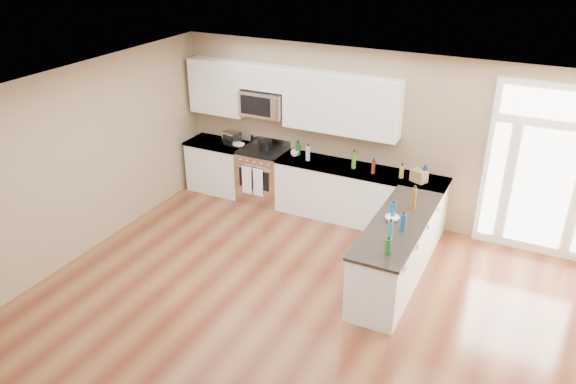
{
  "coord_description": "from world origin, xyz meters",
  "views": [
    {
      "loc": [
        2.51,
        -4.28,
        4.55
      ],
      "look_at": [
        -0.61,
        2.0,
        1.16
      ],
      "focal_mm": 35.0,
      "sensor_mm": 36.0,
      "label": 1
    }
  ],
  "objects_px": {
    "kitchen_range": "(263,175)",
    "stockpot": "(265,145)",
    "toaster_oven": "(231,138)",
    "peninsula_cabinet": "(396,254)"
  },
  "relations": [
    {
      "from": "kitchen_range",
      "to": "toaster_oven",
      "type": "distance_m",
      "value": 0.86
    },
    {
      "from": "kitchen_range",
      "to": "stockpot",
      "type": "bearing_deg",
      "value": 61.29
    },
    {
      "from": "stockpot",
      "to": "toaster_oven",
      "type": "relative_size",
      "value": 0.8
    },
    {
      "from": "kitchen_range",
      "to": "toaster_oven",
      "type": "xyz_separation_m",
      "value": [
        -0.63,
        0.0,
        0.58
      ]
    },
    {
      "from": "peninsula_cabinet",
      "to": "toaster_oven",
      "type": "relative_size",
      "value": 8.01
    },
    {
      "from": "toaster_oven",
      "to": "peninsula_cabinet",
      "type": "bearing_deg",
      "value": -8.94
    },
    {
      "from": "kitchen_range",
      "to": "toaster_oven",
      "type": "height_order",
      "value": "toaster_oven"
    },
    {
      "from": "kitchen_range",
      "to": "stockpot",
      "type": "distance_m",
      "value": 0.56
    },
    {
      "from": "kitchen_range",
      "to": "stockpot",
      "type": "xyz_separation_m",
      "value": [
        0.03,
        0.06,
        0.56
      ]
    },
    {
      "from": "kitchen_range",
      "to": "toaster_oven",
      "type": "relative_size",
      "value": 3.73
    }
  ]
}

